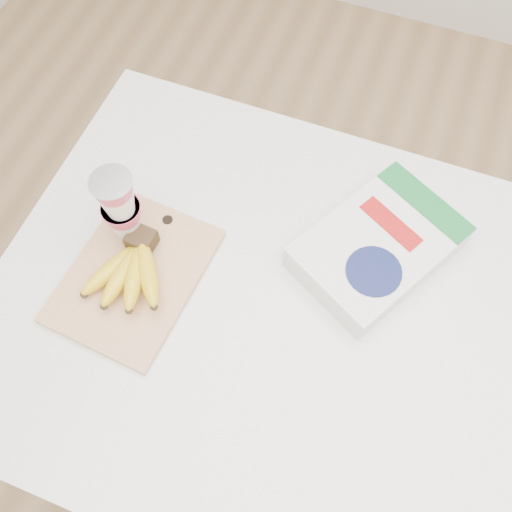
% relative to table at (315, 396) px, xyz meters
% --- Properties ---
extents(room, '(4.00, 4.00, 4.00)m').
position_rel_table_xyz_m(room, '(0.00, 0.00, 0.87)').
color(room, tan).
rests_on(room, ground).
extents(table, '(1.27, 0.85, 0.95)m').
position_rel_table_xyz_m(table, '(0.00, 0.00, 0.00)').
color(table, white).
rests_on(table, ground).
extents(cutting_board, '(0.24, 0.32, 0.02)m').
position_rel_table_xyz_m(cutting_board, '(-0.38, -0.04, 0.48)').
color(cutting_board, tan).
rests_on(cutting_board, table).
extents(bananas, '(0.16, 0.17, 0.06)m').
position_rel_table_xyz_m(bananas, '(-0.38, -0.04, 0.52)').
color(bananas, '#382816').
rests_on(bananas, cutting_board).
extents(yogurt_stack, '(0.08, 0.08, 0.17)m').
position_rel_table_xyz_m(yogurt_stack, '(-0.43, 0.04, 0.58)').
color(yogurt_stack, white).
rests_on(yogurt_stack, cutting_board).
extents(cereal_box, '(0.31, 0.35, 0.06)m').
position_rel_table_xyz_m(cereal_box, '(0.02, 0.17, 0.51)').
color(cereal_box, white).
rests_on(cereal_box, table).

